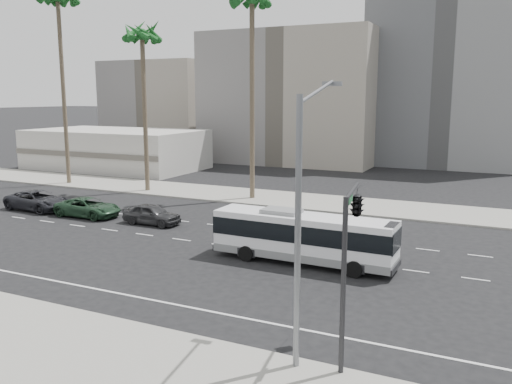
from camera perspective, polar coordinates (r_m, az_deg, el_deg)
The scene contains 17 objects.
ground at distance 34.13m, azimuth -3.72°, elevation -5.68°, with size 700.00×700.00×0.00m, color black.
sidewalk_north at distance 47.87m, azimuth 5.31°, elevation -0.97°, with size 120.00×7.00×0.15m, color gray.
sidewalk_south at distance 22.70m, azimuth -23.74°, elevation -14.80°, with size 120.00×7.00×0.15m, color gray.
commercial_low at distance 71.76m, azimuth -14.74°, elevation 4.43°, with size 22.00×12.16×5.00m.
midrise_beige_west at distance 78.80m, azimuth 4.58°, elevation 9.96°, with size 24.00×18.00×18.00m, color gray.
midrise_gray_center at distance 81.13m, azimuth 20.12°, elevation 12.22°, with size 20.00×20.00×26.00m, color slate.
midrise_beige_far at distance 95.42m, azimuth -9.26°, elevation 9.00°, with size 18.00×16.00×15.00m, color gray.
civic_tower at distance 280.79m, azimuth 22.36°, elevation 15.53°, with size 42.00×42.00×129.00m.
city_bus at distance 30.25m, azimuth 5.06°, elevation -4.70°, with size 10.46×2.55×2.99m.
car_a at distance 40.07m, azimuth -11.06°, elevation -2.33°, with size 4.45×1.79×1.52m, color #303132.
car_b at distance 43.80m, azimuth -17.49°, elevation -1.57°, with size 5.36×2.47×1.49m, color #22412A.
car_c at distance 47.73m, azimuth -22.25°, elevation -0.83°, with size 5.84×2.69×1.62m, color #24252A.
streetlight_corner at distance 18.11m, azimuth 5.01°, elevation -1.78°, with size 0.84×4.66×9.90m.
traffic_signal at distance 20.27m, azimuth 10.59°, elevation -1.87°, with size 2.87×3.86×6.18m.
palm_near at distance 48.68m, azimuth -0.43°, elevation 19.57°, with size 5.66×5.66×19.03m.
palm_mid at distance 53.39m, azimuth -12.06°, elevation 15.78°, with size 5.29×5.29×16.34m.
palm_far at distance 60.79m, azimuth -20.41°, elevation 18.59°, with size 6.04×6.04×20.72m.
Camera 1 is at (16.00, -28.66, 9.35)m, focal length 37.49 mm.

